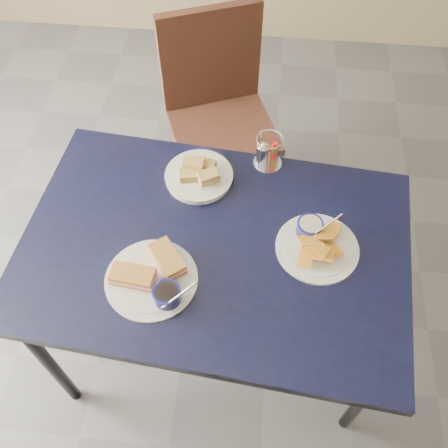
# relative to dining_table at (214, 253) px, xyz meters

# --- Properties ---
(ground) EXTENTS (6.00, 6.00, 0.00)m
(ground) POSITION_rel_dining_table_xyz_m (0.23, -0.21, -0.69)
(ground) COLOR #4E4E53
(ground) RESTS_ON ground
(dining_table) EXTENTS (1.40, 1.00, 0.75)m
(dining_table) POSITION_rel_dining_table_xyz_m (0.00, 0.00, 0.00)
(dining_table) COLOR black
(dining_table) RESTS_ON ground
(chair_far) EXTENTS (0.61, 0.61, 1.00)m
(chair_far) POSITION_rel_dining_table_xyz_m (-0.05, 0.91, -0.12)
(chair_far) COLOR black
(chair_far) RESTS_ON ground
(sandwich_plate) EXTENTS (0.32, 0.31, 0.12)m
(sandwich_plate) POSITION_rel_dining_table_xyz_m (-0.18, -0.16, 0.08)
(sandwich_plate) COLOR white
(sandwich_plate) RESTS_ON dining_table
(plantain_plate) EXTENTS (0.28, 0.28, 0.12)m
(plantain_plate) POSITION_rel_dining_table_xyz_m (0.34, 0.04, 0.08)
(plantain_plate) COLOR white
(plantain_plate) RESTS_ON dining_table
(bread_basket) EXTENTS (0.25, 0.25, 0.07)m
(bread_basket) POSITION_rel_dining_table_xyz_m (-0.09, 0.29, 0.08)
(bread_basket) COLOR white
(bread_basket) RESTS_ON dining_table
(condiment_caddy) EXTENTS (0.11, 0.11, 0.14)m
(condiment_caddy) POSITION_rel_dining_table_xyz_m (0.16, 0.39, 0.12)
(condiment_caddy) COLOR silver
(condiment_caddy) RESTS_ON dining_table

